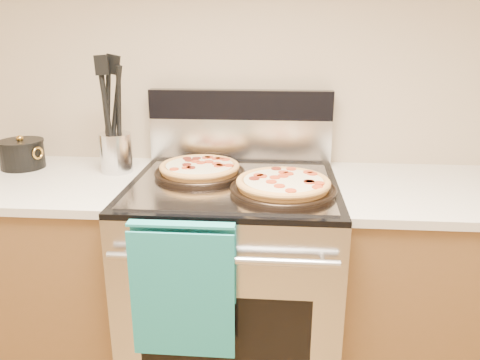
# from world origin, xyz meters

# --- Properties ---
(wall_back) EXTENTS (4.00, 0.00, 4.00)m
(wall_back) POSITION_xyz_m (0.00, 2.00, 1.35)
(wall_back) COLOR tan
(wall_back) RESTS_ON ground
(range_body) EXTENTS (0.76, 0.68, 0.90)m
(range_body) POSITION_xyz_m (0.00, 1.65, 0.45)
(range_body) COLOR #B7B7BC
(range_body) RESTS_ON ground
(oven_window) EXTENTS (0.56, 0.01, 0.40)m
(oven_window) POSITION_xyz_m (0.00, 1.31, 0.45)
(oven_window) COLOR black
(oven_window) RESTS_ON range_body
(cooktop) EXTENTS (0.76, 0.68, 0.02)m
(cooktop) POSITION_xyz_m (0.00, 1.65, 0.91)
(cooktop) COLOR black
(cooktop) RESTS_ON range_body
(backsplash_lower) EXTENTS (0.76, 0.06, 0.18)m
(backsplash_lower) POSITION_xyz_m (0.00, 1.96, 1.01)
(backsplash_lower) COLOR silver
(backsplash_lower) RESTS_ON cooktop
(backsplash_upper) EXTENTS (0.76, 0.06, 0.12)m
(backsplash_upper) POSITION_xyz_m (0.00, 1.96, 1.16)
(backsplash_upper) COLOR black
(backsplash_upper) RESTS_ON backsplash_lower
(oven_handle) EXTENTS (0.70, 0.03, 0.03)m
(oven_handle) POSITION_xyz_m (0.00, 1.27, 0.80)
(oven_handle) COLOR silver
(oven_handle) RESTS_ON range_body
(dish_towel) EXTENTS (0.32, 0.05, 0.42)m
(dish_towel) POSITION_xyz_m (-0.12, 1.27, 0.70)
(dish_towel) COLOR teal
(dish_towel) RESTS_ON oven_handle
(foil_sheet) EXTENTS (0.70, 0.55, 0.01)m
(foil_sheet) POSITION_xyz_m (0.00, 1.62, 0.92)
(foil_sheet) COLOR gray
(foil_sheet) RESTS_ON cooktop
(cabinet_left) EXTENTS (1.00, 0.62, 0.88)m
(cabinet_left) POSITION_xyz_m (-0.88, 1.68, 0.44)
(cabinet_left) COLOR brown
(cabinet_left) RESTS_ON ground
(countertop_left) EXTENTS (1.02, 0.64, 0.03)m
(countertop_left) POSITION_xyz_m (-0.88, 1.68, 0.90)
(countertop_left) COLOR beige
(countertop_left) RESTS_ON cabinet_left
(cabinet_right) EXTENTS (1.00, 0.62, 0.88)m
(cabinet_right) POSITION_xyz_m (0.88, 1.68, 0.44)
(cabinet_right) COLOR brown
(cabinet_right) RESTS_ON ground
(countertop_right) EXTENTS (1.02, 0.64, 0.03)m
(countertop_right) POSITION_xyz_m (0.88, 1.68, 0.90)
(countertop_right) COLOR beige
(countertop_right) RESTS_ON cabinet_right
(pepperoni_pizza_back) EXTENTS (0.39, 0.39, 0.05)m
(pepperoni_pizza_back) POSITION_xyz_m (-0.14, 1.72, 0.95)
(pepperoni_pizza_back) COLOR #C5813C
(pepperoni_pizza_back) RESTS_ON foil_sheet
(pepperoni_pizza_front) EXTENTS (0.44, 0.44, 0.05)m
(pepperoni_pizza_front) POSITION_xyz_m (0.18, 1.54, 0.95)
(pepperoni_pizza_front) COLOR #C5813C
(pepperoni_pizza_front) RESTS_ON foil_sheet
(utensil_crock) EXTENTS (0.15, 0.15, 0.16)m
(utensil_crock) POSITION_xyz_m (-0.48, 1.79, 0.99)
(utensil_crock) COLOR silver
(utensil_crock) RESTS_ON countertop_left
(saucepan) EXTENTS (0.22, 0.22, 0.11)m
(saucepan) POSITION_xyz_m (-0.89, 1.81, 0.96)
(saucepan) COLOR black
(saucepan) RESTS_ON countertop_left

